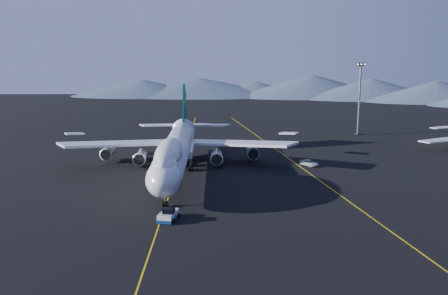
{
  "coord_description": "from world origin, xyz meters",
  "views": [
    {
      "loc": [
        9.5,
        -114.95,
        27.36
      ],
      "look_at": [
        11.25,
        1.01,
        6.0
      ],
      "focal_mm": 40.0,
      "sensor_mm": 36.0,
      "label": 1
    }
  ],
  "objects_px": {
    "boeing_747": "(176,149)",
    "service_van": "(309,163)",
    "floodlight_mast": "(359,99)",
    "pushback_tug": "(168,216)"
  },
  "relations": [
    {
      "from": "service_van",
      "to": "floodlight_mast",
      "type": "relative_size",
      "value": 0.21
    },
    {
      "from": "boeing_747",
      "to": "service_van",
      "type": "bearing_deg",
      "value": 13.19
    },
    {
      "from": "service_van",
      "to": "floodlight_mast",
      "type": "bearing_deg",
      "value": 29.12
    },
    {
      "from": "boeing_747",
      "to": "floodlight_mast",
      "type": "xyz_separation_m",
      "value": [
        59.39,
        58.35,
        6.89
      ]
    },
    {
      "from": "pushback_tug",
      "to": "floodlight_mast",
      "type": "xyz_separation_m",
      "value": [
        58.08,
        92.47,
        12.0
      ]
    },
    {
      "from": "pushback_tug",
      "to": "floodlight_mast",
      "type": "relative_size",
      "value": 0.22
    },
    {
      "from": "boeing_747",
      "to": "pushback_tug",
      "type": "relative_size",
      "value": 13.04
    },
    {
      "from": "service_van",
      "to": "floodlight_mast",
      "type": "xyz_separation_m",
      "value": [
        26.46,
        50.63,
        11.97
      ]
    },
    {
      "from": "boeing_747",
      "to": "floodlight_mast",
      "type": "distance_m",
      "value": 83.54
    },
    {
      "from": "pushback_tug",
      "to": "floodlight_mast",
      "type": "distance_m",
      "value": 109.85
    }
  ]
}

